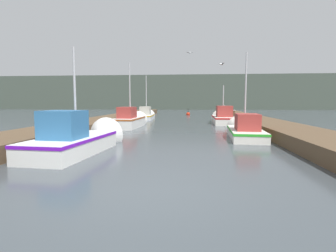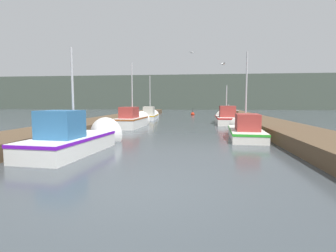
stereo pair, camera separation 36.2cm
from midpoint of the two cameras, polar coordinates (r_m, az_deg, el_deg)
name	(u,v)px [view 1 (the left image)]	position (r m, az deg, el deg)	size (l,w,h in m)	color
ground_plane	(145,194)	(5.35, -7.03, -14.45)	(200.00, 200.00, 0.00)	#3D4449
dock_left	(110,120)	(22.07, -13.06, 1.25)	(2.60, 40.00, 0.55)	brown
dock_right	(254,121)	(21.50, 17.85, 1.02)	(2.60, 40.00, 0.55)	brown
distant_shore_ridge	(188,93)	(66.08, 4.24, 7.12)	(120.00, 16.00, 7.69)	#424C42
fishing_boat_0	(81,139)	(10.21, -19.36, -2.63)	(2.02, 5.05, 4.17)	silver
fishing_boat_1	(244,129)	(14.11, 15.47, -0.69)	(1.83, 5.29, 4.73)	silver
fishing_boat_2	(131,120)	(18.88, -8.63, 1.30)	(1.61, 4.86, 4.85)	silver
fishing_boat_3	(223,118)	(22.38, 11.37, 1.78)	(1.70, 5.50, 3.58)	silver
fishing_boat_4	(147,115)	(27.21, -5.07, 2.36)	(1.63, 5.23, 4.84)	silver
mooring_piling_0	(233,116)	(22.69, 13.55, 2.05)	(0.35, 0.35, 1.09)	#473523
mooring_piling_1	(224,111)	(30.64, 11.67, 3.21)	(0.29, 0.29, 1.41)	#473523
channel_buoy	(188,114)	(34.66, 4.11, 2.61)	(0.50, 0.50, 1.00)	red
seagull_lead	(190,53)	(21.82, 4.22, 15.63)	(0.56, 0.31, 0.12)	white
seagull_1	(221,64)	(16.15, 10.92, 13.08)	(0.36, 0.54, 0.12)	white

